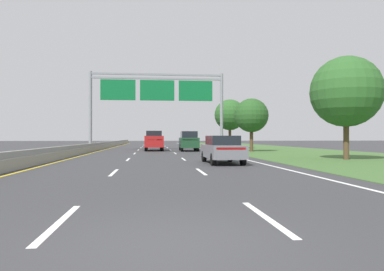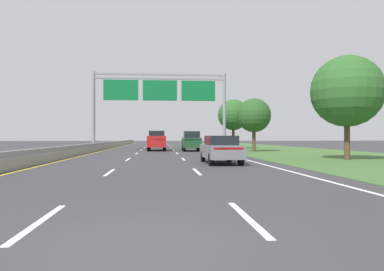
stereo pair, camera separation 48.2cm
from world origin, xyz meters
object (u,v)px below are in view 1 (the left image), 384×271
car_darkgreen_right_lane_suv (189,141)px  roadside_tree_far (230,115)px  car_grey_right_lane_sedan (222,149)px  roadside_tree_near (346,92)px  pickup_truck_red (154,141)px  car_blue_centre_lane_sedan (155,142)px  overhead_sign_gantry (157,94)px  roadside_tree_mid (251,116)px

car_darkgreen_right_lane_suv → roadside_tree_far: size_ratio=0.74×
car_grey_right_lane_sedan → roadside_tree_far: bearing=-14.2°
roadside_tree_near → car_darkgreen_right_lane_suv: bearing=118.2°
car_darkgreen_right_lane_suv → car_grey_right_lane_sedan: car_darkgreen_right_lane_suv is taller
pickup_truck_red → roadside_tree_far: bearing=-57.8°
car_blue_centre_lane_sedan → car_darkgreen_right_lane_suv: (3.52, -15.83, 0.28)m
overhead_sign_gantry → car_darkgreen_right_lane_suv: size_ratio=3.17×
car_grey_right_lane_sedan → pickup_truck_red: bearing=9.4°
car_blue_centre_lane_sedan → car_grey_right_lane_sedan: same height
car_grey_right_lane_sedan → roadside_tree_near: bearing=-75.9°
pickup_truck_red → car_darkgreen_right_lane_suv: size_ratio=1.14×
overhead_sign_gantry → roadside_tree_near: 22.09m
car_blue_centre_lane_sedan → roadside_tree_mid: 20.92m
roadside_tree_mid → roadside_tree_far: 10.24m
overhead_sign_gantry → car_blue_centre_lane_sedan: size_ratio=3.41×
pickup_truck_red → car_darkgreen_right_lane_suv: 4.02m
roadside_tree_far → overhead_sign_gantry: bearing=-148.8°
pickup_truck_red → car_grey_right_lane_sedan: pickup_truck_red is taller
overhead_sign_gantry → roadside_tree_mid: overhead_sign_gantry is taller
pickup_truck_red → car_blue_centre_lane_sedan: bearing=-0.9°
car_blue_centre_lane_sedan → roadside_tree_mid: (9.78, -18.26, 2.90)m
overhead_sign_gantry → pickup_truck_red: overhead_sign_gantry is taller
roadside_tree_mid → car_darkgreen_right_lane_suv: bearing=158.7°
car_grey_right_lane_sedan → roadside_tree_far: size_ratio=0.69×
pickup_truck_red → roadside_tree_mid: roadside_tree_mid is taller
roadside_tree_near → overhead_sign_gantry: bearing=123.4°
overhead_sign_gantry → roadside_tree_mid: (9.61, -4.44, -2.57)m
overhead_sign_gantry → roadside_tree_far: (9.55, 5.78, -1.88)m
roadside_tree_mid → roadside_tree_far: (-0.06, 10.22, 0.68)m
pickup_truck_red → car_darkgreen_right_lane_suv: bearing=-112.3°
pickup_truck_red → roadside_tree_far: 12.20m
roadside_tree_near → roadside_tree_mid: 14.19m
pickup_truck_red → roadside_tree_mid: (9.98, -3.96, 2.64)m
roadside_tree_far → car_blue_centre_lane_sedan: bearing=140.4°
pickup_truck_red → roadside_tree_mid: size_ratio=0.99×
pickup_truck_red → roadside_tree_mid: 11.06m
car_darkgreen_right_lane_suv → roadside_tree_near: (8.77, -16.38, 3.38)m
pickup_truck_red → roadside_tree_near: bearing=-145.2°
car_darkgreen_right_lane_suv → roadside_tree_mid: bearing=-109.8°
car_darkgreen_right_lane_suv → roadside_tree_mid: size_ratio=0.87×
pickup_truck_red → car_darkgreen_right_lane_suv: pickup_truck_red is taller
car_blue_centre_lane_sedan → roadside_tree_far: roadside_tree_far is taller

